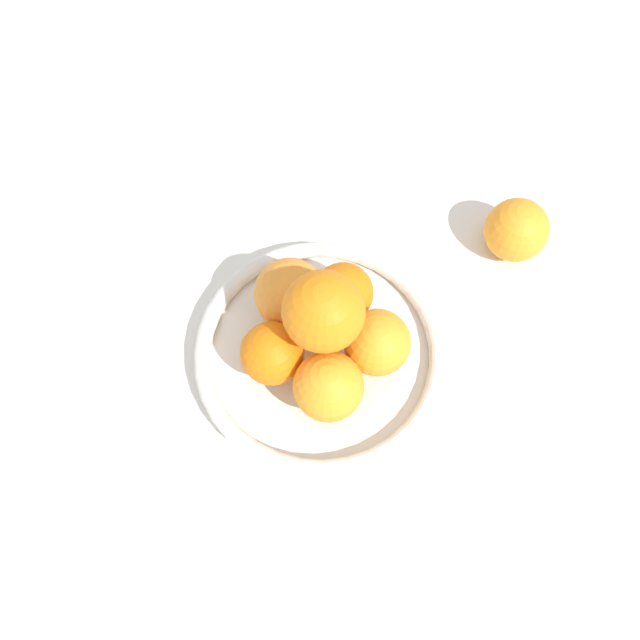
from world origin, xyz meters
name	(u,v)px	position (x,y,z in m)	size (l,w,h in m)	color
ground_plane	(320,358)	(0.00, 0.00, 0.00)	(4.00, 4.00, 0.00)	silver
fruit_bowl	(320,353)	(0.00, 0.00, 0.02)	(0.29, 0.29, 0.03)	silver
orange_pile	(322,327)	(0.00, 0.00, 0.09)	(0.19, 0.17, 0.14)	orange
stray_orange	(516,230)	(0.01, 0.29, 0.04)	(0.08, 0.08, 0.08)	orange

